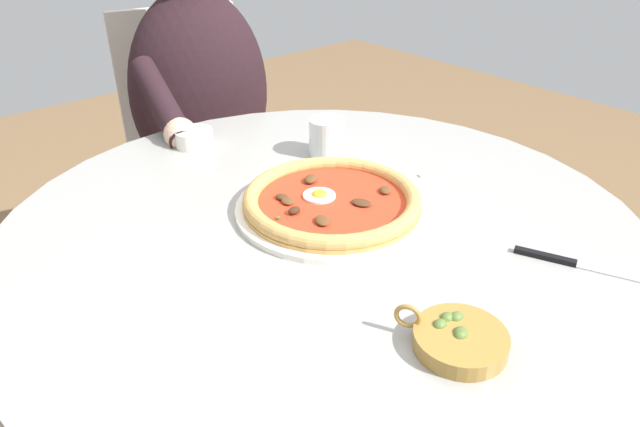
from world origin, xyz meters
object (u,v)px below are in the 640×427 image
at_px(olive_pan, 458,339).
at_px(fork_utensil, 457,168).
at_px(dining_table, 322,283).
at_px(pizza_on_plate, 332,202).
at_px(ramekin_capers, 195,137).
at_px(steak_knife, 567,262).
at_px(diner_person, 207,162).
at_px(water_glass, 327,140).
at_px(cafe_chair_diner, 194,137).

distance_m(olive_pan, fork_utensil, 0.50).
xyz_separation_m(dining_table, pizza_on_plate, (0.03, 0.02, 0.14)).
relative_size(pizza_on_plate, ramekin_capers, 4.16).
relative_size(ramekin_capers, fork_utensil, 0.47).
relative_size(steak_knife, ramekin_capers, 2.57).
height_order(pizza_on_plate, diner_person, diner_person).
bearing_deg(fork_utensil, steak_knife, -114.22).
distance_m(dining_table, ramekin_capers, 0.43).
relative_size(dining_table, fork_utensil, 6.38).
bearing_deg(water_glass, diner_person, 89.10).
relative_size(water_glass, cafe_chair_diner, 0.08).
distance_m(dining_table, cafe_chair_diner, 0.87).
height_order(dining_table, pizza_on_plate, pizza_on_plate).
xyz_separation_m(fork_utensil, cafe_chair_diner, (-0.10, 0.86, -0.18)).
xyz_separation_m(pizza_on_plate, diner_person, (0.15, 0.68, -0.22)).
bearing_deg(ramekin_capers, pizza_on_plate, -85.25).
height_order(ramekin_capers, olive_pan, olive_pan).
relative_size(pizza_on_plate, fork_utensil, 1.97).
bearing_deg(diner_person, cafe_chair_diner, 74.27).
bearing_deg(fork_utensil, olive_pan, -142.49).
bearing_deg(ramekin_capers, dining_table, -90.35).
height_order(olive_pan, fork_utensil, olive_pan).
xyz_separation_m(olive_pan, fork_utensil, (0.39, 0.30, -0.01)).
height_order(ramekin_capers, fork_utensil, ramekin_capers).
distance_m(steak_knife, diner_person, 1.04).
relative_size(pizza_on_plate, cafe_chair_diner, 0.36).
xyz_separation_m(dining_table, ramekin_capers, (0.00, 0.40, 0.14)).
relative_size(olive_pan, fork_utensil, 0.79).
distance_m(dining_table, water_glass, 0.31).
bearing_deg(pizza_on_plate, diner_person, 77.50).
relative_size(water_glass, diner_person, 0.06).
distance_m(fork_utensil, diner_person, 0.76).
bearing_deg(fork_utensil, cafe_chair_diner, 96.55).
bearing_deg(water_glass, pizza_on_plate, -129.25).
height_order(dining_table, olive_pan, olive_pan).
relative_size(dining_table, pizza_on_plate, 3.23).
height_order(pizza_on_plate, cafe_chair_diner, cafe_chair_diner).
relative_size(steak_knife, olive_pan, 1.54).
height_order(dining_table, steak_knife, steak_knife).
xyz_separation_m(water_glass, steak_knife, (0.01, -0.52, -0.03)).
relative_size(pizza_on_plate, water_glass, 4.30).
height_order(pizza_on_plate, water_glass, water_glass).
distance_m(pizza_on_plate, fork_utensil, 0.29).
bearing_deg(cafe_chair_diner, fork_utensil, -83.45).
relative_size(olive_pan, cafe_chair_diner, 0.15).
bearing_deg(dining_table, fork_utensil, -4.26).
bearing_deg(steak_knife, olive_pan, -179.50).
height_order(water_glass, cafe_chair_diner, cafe_chair_diner).
bearing_deg(dining_table, steak_knife, -59.73).
relative_size(pizza_on_plate, diner_person, 0.28).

